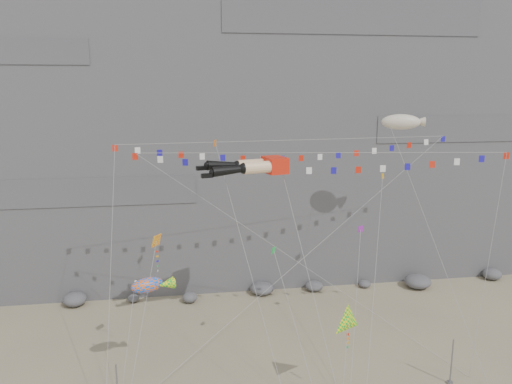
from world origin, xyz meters
TOP-DOWN VIEW (x-y plane):
  - ground at (0.00, 0.00)m, footprint 120.00×120.00m
  - cliff at (0.00, 32.00)m, footprint 80.00×28.00m
  - talus_boulders at (0.00, 17.00)m, footprint 60.00×3.00m
  - anchor_pole_right at (11.69, -2.13)m, footprint 0.12×0.12m
  - legs_kite at (-2.83, 5.07)m, footprint 9.10×15.15m
  - flag_banner_upper at (1.46, 9.61)m, footprint 31.12×14.81m
  - flag_banner_lower at (2.81, 4.51)m, footprint 29.93×8.37m
  - harlequin_kite at (-10.55, 2.53)m, footprint 3.48×7.60m
  - fish_windsock at (-11.29, 1.07)m, footprint 4.07×5.48m
  - delta_kite at (2.79, -3.25)m, footprint 3.56×5.92m
  - blimp_windsock at (12.20, 10.45)m, footprint 4.63×14.85m
  - small_kite_a at (-5.59, 6.70)m, footprint 4.69×12.96m
  - small_kite_b at (6.84, 5.69)m, footprint 5.03×11.33m
  - small_kite_c at (-1.43, 2.67)m, footprint 2.61×9.68m
  - small_kite_d at (10.01, 8.95)m, footprint 7.84×16.41m

SIDE VIEW (x-z plane):
  - ground at x=0.00m, z-range 0.00..0.00m
  - talus_boulders at x=0.00m, z-range 0.00..1.20m
  - anchor_pole_right at x=11.69m, z-range 0.00..3.76m
  - delta_kite at x=2.79m, z-range 2.07..10.81m
  - fish_windsock at x=-11.29m, z-range 3.56..13.07m
  - small_kite_c at x=-1.43m, z-range 3.06..16.57m
  - small_kite_b at x=6.84m, z-range 2.53..18.08m
  - harlequin_kite at x=-10.55m, z-range 4.64..17.84m
  - small_kite_d at x=10.01m, z-range 2.84..25.37m
  - legs_kite at x=-2.83m, z-range 5.60..27.12m
  - flag_banner_lower at x=2.81m, z-range 6.72..28.12m
  - small_kite_a at x=-5.59m, z-range 6.68..28.90m
  - flag_banner_upper at x=1.46m, z-range 4.28..31.56m
  - blimp_windsock at x=12.20m, z-range 7.50..31.22m
  - cliff at x=0.00m, z-range 0.00..50.00m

